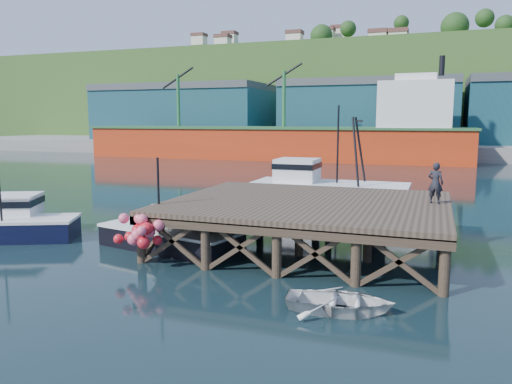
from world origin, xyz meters
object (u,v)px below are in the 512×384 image
at_px(boat_navy, 10,222).
at_px(boat_black, 174,231).
at_px(dockworker, 435,183).
at_px(dinghy, 340,301).
at_px(trawler, 327,187).

bearing_deg(boat_navy, boat_black, -16.94).
distance_m(boat_black, dockworker, 11.58).
bearing_deg(boat_navy, dinghy, -37.81).
xyz_separation_m(boat_black, dockworker, (10.90, 3.21, 2.26)).
xyz_separation_m(boat_navy, dockworker, (19.24, 4.32, 2.22)).
height_order(boat_black, trawler, trawler).
bearing_deg(dinghy, boat_navy, 70.75).
bearing_deg(trawler, boat_navy, -133.05).
xyz_separation_m(dinghy, dockworker, (2.54, 8.26, 2.68)).
bearing_deg(dinghy, trawler, 7.13).
height_order(boat_navy, boat_black, boat_black).
bearing_deg(boat_black, dockworker, 29.09).
distance_m(trawler, dinghy, 17.78).
height_order(boat_navy, dinghy, boat_navy).
bearing_deg(dockworker, boat_navy, 27.98).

